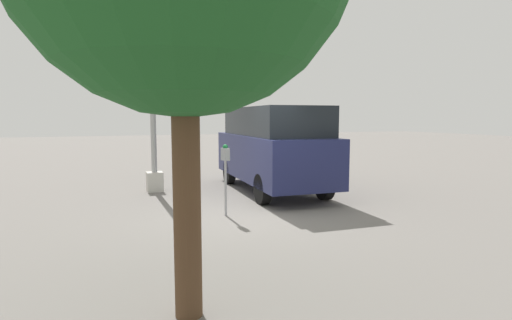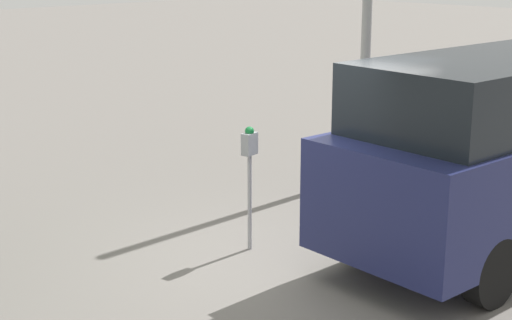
# 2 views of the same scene
# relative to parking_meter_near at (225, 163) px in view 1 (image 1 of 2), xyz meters

# --- Properties ---
(ground_plane) EXTENTS (80.00, 80.00, 0.00)m
(ground_plane) POSITION_rel_parking_meter_near_xyz_m (0.01, -0.53, -1.12)
(ground_plane) COLOR slate
(parking_meter_near) EXTENTS (0.22, 0.15, 1.52)m
(parking_meter_near) POSITION_rel_parking_meter_near_xyz_m (0.00, 0.00, 0.00)
(parking_meter_near) COLOR #9E9EA3
(parking_meter_near) RESTS_ON ground
(lamp_post) EXTENTS (0.44, 0.44, 5.78)m
(lamp_post) POSITION_rel_parking_meter_near_xyz_m (3.43, 1.04, 0.71)
(lamp_post) COLOR beige
(lamp_post) RESTS_ON ground
(parked_van) EXTENTS (5.16, 2.15, 2.36)m
(parked_van) POSITION_rel_parking_meter_near_xyz_m (2.25, -2.07, 0.15)
(parked_van) COLOR navy
(parked_van) RESTS_ON ground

